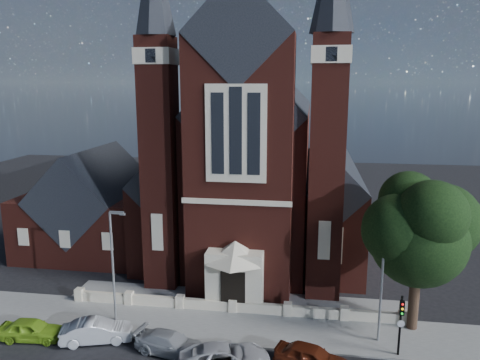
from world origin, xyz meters
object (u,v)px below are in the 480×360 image
object	(u,v)px
church	(259,165)
street_tree	(422,234)
street_lamp_left	(114,260)
car_silver_a	(97,331)
car_dark_red	(312,358)
traffic_signal	(401,318)
car_lime_van	(31,330)
street_lamp_right	(384,276)
car_silver_b	(170,343)
car_white_suv	(225,357)
parish_hall	(95,210)

from	to	relation	value
church	street_tree	xyz separation A→B (m)	(12.60, -17.23, -1.23)
street_lamp_left	car_silver_a	size ratio (longest dim) A/B	1.78
car_dark_red	traffic_signal	bearing A→B (deg)	-51.68
street_tree	street_lamp_left	size ratio (longest dim) A/B	1.32
car_lime_van	car_dark_red	bearing A→B (deg)	-96.67
street_lamp_right	car_silver_b	size ratio (longest dim) A/B	1.77
street_tree	car_white_suv	world-z (taller)	street_tree
street_tree	car_dark_red	bearing A→B (deg)	-142.15
parish_hall	street_lamp_left	bearing A→B (deg)	-59.98
church	car_silver_a	distance (m)	24.30
car_dark_red	street_lamp_right	bearing A→B (deg)	-33.31
car_lime_van	church	bearing A→B (deg)	-34.48
street_lamp_right	car_white_suv	size ratio (longest dim) A/B	1.50
traffic_signal	car_lime_van	world-z (taller)	traffic_signal
traffic_signal	car_white_suv	size ratio (longest dim) A/B	0.74
parish_hall	street_lamp_left	xyz separation A→B (m)	(8.09, -14.00, 0.59)
parish_hall	street_lamp_right	bearing A→B (deg)	-28.22
street_lamp_left	car_silver_b	world-z (taller)	street_lamp_left
car_silver_b	car_white_suv	xyz separation A→B (m)	(3.67, -1.08, 0.09)
car_white_suv	car_lime_van	bearing A→B (deg)	71.11
car_lime_van	car_white_suv	xyz separation A→B (m)	(13.12, -1.25, 0.04)
car_white_suv	car_silver_b	bearing A→B (deg)	60.08
car_silver_a	car_white_suv	size ratio (longest dim) A/B	0.84
street_lamp_left	car_white_suv	distance (m)	10.35
street_tree	street_lamp_right	xyz separation A→B (m)	(-2.51, -1.71, -2.36)
church	car_silver_b	xyz separation A→B (m)	(-3.02, -22.22, -7.52)
street_lamp_right	car_silver_a	bearing A→B (deg)	-171.51
street_lamp_right	car_dark_red	xyz separation A→B (m)	(-4.39, -3.65, -3.85)
car_silver_a	car_silver_b	size ratio (longest dim) A/B	0.99
car_dark_red	parish_hall	bearing A→B (deg)	67.83
church	car_white_suv	world-z (taller)	church
street_lamp_left	car_silver_b	distance (m)	7.08
traffic_signal	car_white_suv	xyz separation A→B (m)	(-10.35, -2.78, -1.83)
car_silver_a	car_white_suv	xyz separation A→B (m)	(8.78, -1.64, 0.00)
car_silver_a	car_lime_van	bearing A→B (deg)	77.01
traffic_signal	car_white_suv	bearing A→B (deg)	-164.95
church	street_tree	size ratio (longest dim) A/B	3.26
traffic_signal	car_silver_a	xyz separation A→B (m)	(-19.13, -1.15, -1.84)
parish_hall	traffic_signal	bearing A→B (deg)	-29.98
traffic_signal	car_silver_b	bearing A→B (deg)	-173.08
street_lamp_left	traffic_signal	distance (m)	19.08
street_lamp_left	car_white_suv	world-z (taller)	street_lamp_left
church	car_lime_van	world-z (taller)	church
car_silver_b	car_dark_red	world-z (taller)	car_dark_red
street_tree	street_lamp_left	bearing A→B (deg)	-175.24
street_lamp_right	car_silver_b	xyz separation A→B (m)	(-13.11, -3.28, -3.93)
street_tree	street_lamp_right	bearing A→B (deg)	-145.74
street_tree	car_white_suv	distance (m)	14.77
street_lamp_right	car_silver_a	size ratio (longest dim) A/B	1.78
car_white_suv	traffic_signal	bearing A→B (deg)	-88.42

